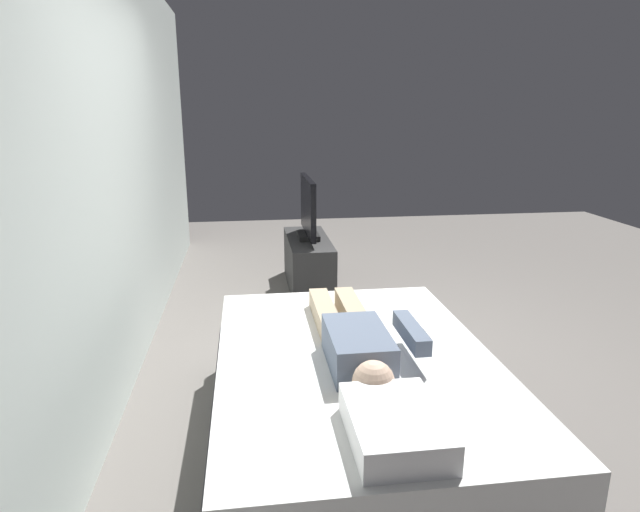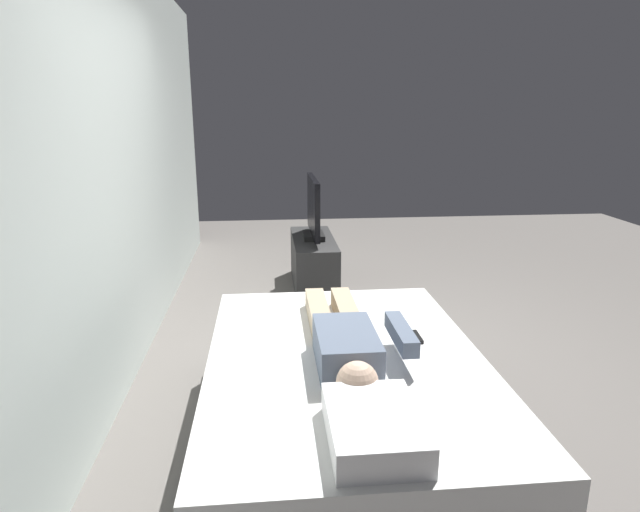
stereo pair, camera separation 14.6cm
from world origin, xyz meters
TOP-DOWN VIEW (x-y plane):
  - ground_plane at (0.00, 0.00)m, footprint 10.00×10.00m
  - back_wall at (0.40, 1.57)m, footprint 6.40×0.10m
  - bed at (-1.06, 0.24)m, footprint 2.06×1.45m
  - pillow at (-1.77, 0.24)m, footprint 0.48×0.34m
  - person at (-1.03, 0.24)m, footprint 1.26×0.46m
  - remote at (-0.88, -0.16)m, footprint 0.15×0.04m
  - tv_stand at (1.63, 0.18)m, footprint 1.10×0.40m
  - tv at (1.63, 0.18)m, footprint 0.88×0.20m

SIDE VIEW (x-z plane):
  - ground_plane at x=0.00m, z-range 0.00..0.00m
  - tv_stand at x=1.63m, z-range 0.00..0.50m
  - bed at x=-1.06m, z-range -0.01..0.53m
  - remote at x=-0.88m, z-range 0.54..0.56m
  - pillow at x=-1.77m, z-range 0.54..0.66m
  - person at x=-1.03m, z-range 0.53..0.71m
  - tv at x=1.63m, z-range 0.49..1.08m
  - back_wall at x=0.40m, z-range 0.00..2.80m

